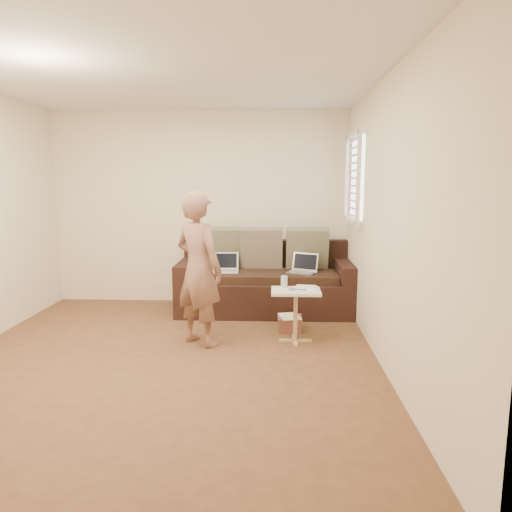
# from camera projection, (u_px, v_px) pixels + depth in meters

# --- Properties ---
(floor) EXTENTS (4.50, 4.50, 0.00)m
(floor) POSITION_uv_depth(u_px,v_px,m) (165.00, 362.00, 4.35)
(floor) COLOR brown
(floor) RESTS_ON ground
(ceiling) EXTENTS (4.50, 4.50, 0.00)m
(ceiling) POSITION_uv_depth(u_px,v_px,m) (155.00, 69.00, 3.94)
(ceiling) COLOR white
(ceiling) RESTS_ON wall_back
(wall_back) EXTENTS (4.00, 0.00, 4.00)m
(wall_back) POSITION_uv_depth(u_px,v_px,m) (200.00, 208.00, 6.37)
(wall_back) COLOR beige
(wall_back) RESTS_ON ground
(wall_front) EXTENTS (4.00, 0.00, 4.00)m
(wall_front) POSITION_uv_depth(u_px,v_px,m) (28.00, 271.00, 1.93)
(wall_front) COLOR beige
(wall_front) RESTS_ON ground
(wall_right) EXTENTS (0.00, 4.50, 4.50)m
(wall_right) POSITION_uv_depth(u_px,v_px,m) (387.00, 224.00, 4.07)
(wall_right) COLOR beige
(wall_right) RESTS_ON ground
(window_blinds) EXTENTS (0.12, 0.88, 1.08)m
(window_blinds) POSITION_uv_depth(u_px,v_px,m) (354.00, 178.00, 5.49)
(window_blinds) COLOR white
(window_blinds) RESTS_ON wall_right
(sofa) EXTENTS (2.20, 0.95, 0.85)m
(sofa) POSITION_uv_depth(u_px,v_px,m) (265.00, 279.00, 6.00)
(sofa) COLOR black
(sofa) RESTS_ON ground
(pillow_left) EXTENTS (0.55, 0.29, 0.57)m
(pillow_left) POSITION_uv_depth(u_px,v_px,m) (220.00, 248.00, 6.21)
(pillow_left) COLOR #696C4F
(pillow_left) RESTS_ON sofa
(pillow_mid) EXTENTS (0.55, 0.27, 0.57)m
(pillow_mid) POSITION_uv_depth(u_px,v_px,m) (261.00, 248.00, 6.14)
(pillow_mid) COLOR #676349
(pillow_mid) RESTS_ON sofa
(pillow_right) EXTENTS (0.55, 0.28, 0.57)m
(pillow_right) POSITION_uv_depth(u_px,v_px,m) (307.00, 249.00, 6.12)
(pillow_right) COLOR #696C4F
(pillow_right) RESTS_ON sofa
(laptop_silver) EXTENTS (0.41, 0.37, 0.23)m
(laptop_silver) POSITION_uv_depth(u_px,v_px,m) (302.00, 273.00, 5.88)
(laptop_silver) COLOR #B7BABC
(laptop_silver) RESTS_ON sofa
(laptop_white) EXTENTS (0.35, 0.26, 0.24)m
(laptop_white) POSITION_uv_depth(u_px,v_px,m) (225.00, 272.00, 5.95)
(laptop_white) COLOR white
(laptop_white) RESTS_ON sofa
(person) EXTENTS (0.69, 0.65, 1.58)m
(person) POSITION_uv_depth(u_px,v_px,m) (199.00, 269.00, 4.72)
(person) COLOR brown
(person) RESTS_ON ground
(side_table) EXTENTS (0.51, 0.35, 0.56)m
(side_table) POSITION_uv_depth(u_px,v_px,m) (295.00, 316.00, 4.86)
(side_table) COLOR silver
(side_table) RESTS_ON ground
(drinking_glass) EXTENTS (0.07, 0.07, 0.12)m
(drinking_glass) POSITION_uv_depth(u_px,v_px,m) (284.00, 282.00, 4.93)
(drinking_glass) COLOR silver
(drinking_glass) RESTS_ON side_table
(scissors) EXTENTS (0.19, 0.12, 0.02)m
(scissors) POSITION_uv_depth(u_px,v_px,m) (298.00, 289.00, 4.80)
(scissors) COLOR silver
(scissors) RESTS_ON side_table
(paper_on_table) EXTENTS (0.25, 0.33, 0.00)m
(paper_on_table) POSITION_uv_depth(u_px,v_px,m) (305.00, 288.00, 4.89)
(paper_on_table) COLOR white
(paper_on_table) RESTS_ON side_table
(striped_box) EXTENTS (0.27, 0.27, 0.17)m
(striped_box) POSITION_uv_depth(u_px,v_px,m) (290.00, 323.00, 5.24)
(striped_box) COLOR red
(striped_box) RESTS_ON ground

